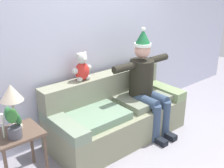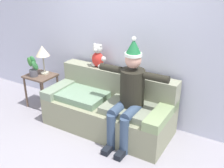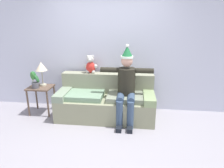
% 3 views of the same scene
% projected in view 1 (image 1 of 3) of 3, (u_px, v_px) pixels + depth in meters
% --- Properties ---
extents(back_wall, '(7.00, 0.10, 2.70)m').
position_uv_depth(back_wall, '(92.00, 37.00, 3.84)').
color(back_wall, silver).
rests_on(back_wall, ground_plane).
extents(couch, '(1.95, 0.85, 0.86)m').
position_uv_depth(couch, '(116.00, 114.00, 3.85)').
color(couch, gray).
rests_on(couch, ground_plane).
extents(person_seated, '(1.02, 0.77, 1.52)m').
position_uv_depth(person_seated, '(146.00, 82.00, 3.83)').
color(person_seated, black).
rests_on(person_seated, ground_plane).
extents(teddy_bear, '(0.29, 0.17, 0.38)m').
position_uv_depth(teddy_bear, '(82.00, 68.00, 3.56)').
color(teddy_bear, red).
rests_on(teddy_bear, couch).
extents(side_table, '(0.49, 0.43, 0.60)m').
position_uv_depth(side_table, '(18.00, 141.00, 2.94)').
color(side_table, brown).
rests_on(side_table, ground_plane).
extents(table_lamp, '(0.24, 0.24, 0.51)m').
position_uv_depth(table_lamp, '(11.00, 95.00, 2.84)').
color(table_lamp, '#BFBA9D').
rests_on(table_lamp, side_table).
extents(potted_plant, '(0.20, 0.21, 0.37)m').
position_uv_depth(potted_plant, '(14.00, 123.00, 2.74)').
color(potted_plant, '#525159').
rests_on(potted_plant, side_table).
extents(candle_tall, '(0.04, 0.04, 0.27)m').
position_uv_depth(candle_tall, '(2.00, 123.00, 2.74)').
color(candle_tall, beige).
rests_on(candle_tall, side_table).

